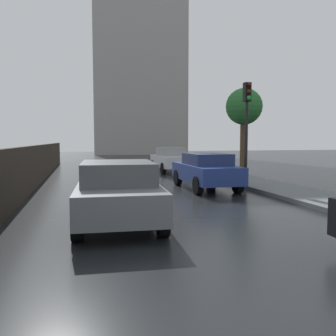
# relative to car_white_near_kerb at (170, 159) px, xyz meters

# --- Properties ---
(car_white_near_kerb) EXTENTS (1.77, 3.96, 1.53)m
(car_white_near_kerb) POSITION_rel_car_white_near_kerb_xyz_m (0.00, 0.00, 0.00)
(car_white_near_kerb) COLOR silver
(car_white_near_kerb) RESTS_ON ground
(car_blue_mid_road) EXTENTS (1.78, 4.17, 1.44)m
(car_blue_mid_road) POSITION_rel_car_white_near_kerb_xyz_m (-0.50, -7.82, -0.03)
(car_blue_mid_road) COLOR navy
(car_blue_mid_road) RESTS_ON ground
(car_grey_far_lane) EXTENTS (2.10, 4.24, 1.46)m
(car_grey_far_lane) POSITION_rel_car_white_near_kerb_xyz_m (-4.51, -12.84, -0.02)
(car_grey_far_lane) COLOR slate
(car_grey_far_lane) RESTS_ON ground
(traffic_light) EXTENTS (0.26, 0.39, 4.11)m
(traffic_light) POSITION_rel_car_white_near_kerb_xyz_m (1.16, -8.01, 2.21)
(traffic_light) COLOR black
(traffic_light) RESTS_ON sidewalk_strip
(street_tree_near) EXTENTS (2.07, 2.07, 4.91)m
(street_tree_near) POSITION_rel_car_white_near_kerb_xyz_m (3.73, -2.45, 2.97)
(street_tree_near) COLOR #4C3823
(street_tree_near) RESTS_ON ground
(distant_tower) EXTENTS (13.06, 7.70, 33.00)m
(distant_tower) POSITION_rel_car_white_near_kerb_xyz_m (2.89, 29.32, 15.71)
(distant_tower) COLOR #9E9993
(distant_tower) RESTS_ON ground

